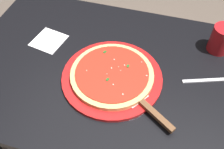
# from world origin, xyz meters

# --- Properties ---
(restaurant_table) EXTENTS (1.02, 0.70, 0.74)m
(restaurant_table) POSITION_xyz_m (0.00, 0.00, 0.59)
(restaurant_table) COLOR black
(restaurant_table) RESTS_ON ground_plane
(serving_plate) EXTENTS (0.34, 0.34, 0.01)m
(serving_plate) POSITION_xyz_m (-0.03, 0.04, 0.75)
(serving_plate) COLOR red
(serving_plate) RESTS_ON restaurant_table
(pizza) EXTENTS (0.28, 0.28, 0.02)m
(pizza) POSITION_xyz_m (-0.03, 0.04, 0.76)
(pizza) COLOR #DBB26B
(pizza) RESTS_ON serving_plate
(pizza_server) EXTENTS (0.21, 0.16, 0.01)m
(pizza_server) POSITION_xyz_m (-0.17, 0.13, 0.76)
(pizza_server) COLOR silver
(pizza_server) RESTS_ON serving_plate
(cup_tall_drink) EXTENTS (0.08, 0.08, 0.10)m
(cup_tall_drink) POSITION_xyz_m (-0.37, -0.20, 0.79)
(cup_tall_drink) COLOR #B2191E
(cup_tall_drink) RESTS_ON restaurant_table
(napkin_folded_right) EXTENTS (0.13, 0.13, 0.00)m
(napkin_folded_right) POSITION_xyz_m (0.25, -0.07, 0.74)
(napkin_folded_right) COLOR white
(napkin_folded_right) RESTS_ON restaurant_table
(fork) EXTENTS (0.18, 0.08, 0.00)m
(fork) POSITION_xyz_m (-0.36, -0.05, 0.74)
(fork) COLOR silver
(fork) RESTS_ON restaurant_table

